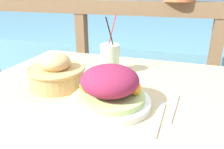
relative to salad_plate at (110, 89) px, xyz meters
The scene contains 8 objects.
patio_table 0.20m from the salad_plate, 124.73° to the left, with size 0.95×0.82×0.71m.
railing_fence 0.89m from the salad_plate, 94.24° to the left, with size 2.80×0.08×0.98m.
sea_backdrop 3.42m from the salad_plate, 91.11° to the left, with size 12.00×4.00×0.52m.
salad_plate is the anchor object (origin of this frame).
drink_glass 0.28m from the salad_plate, 108.64° to the left, with size 0.08×0.08×0.24m.
bread_basket 0.24m from the salad_plate, 162.10° to the left, with size 0.21×0.21×0.12m.
fork 0.16m from the salad_plate, 12.72° to the right, with size 0.02×0.18×0.00m.
knife 0.20m from the salad_plate, 11.82° to the left, with size 0.03×0.18×0.00m.
Camera 1 is at (0.26, -0.66, 1.04)m, focal length 35.00 mm.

